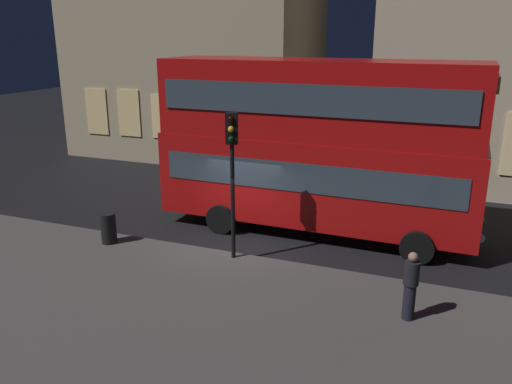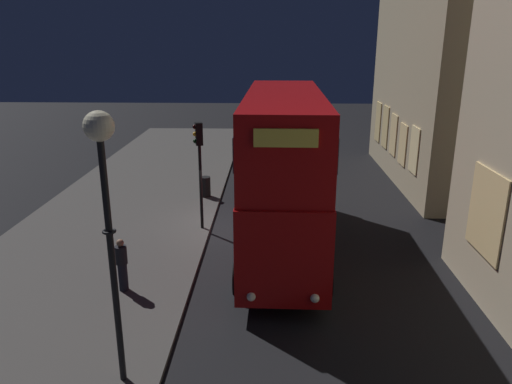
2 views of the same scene
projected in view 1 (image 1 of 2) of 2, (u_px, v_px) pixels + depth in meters
name	position (u px, v px, depth m)	size (l,w,h in m)	color
ground_plane	(233.00, 247.00, 16.04)	(80.00, 80.00, 0.00)	black
sidewalk_slab	(154.00, 317.00, 11.95)	(44.00, 7.90, 0.12)	#423F3D
double_decker_bus	(316.00, 141.00, 16.40)	(10.30, 3.01, 5.58)	#9E0C0C
traffic_light_near_kerb	(232.00, 156.00, 14.11)	(0.38, 0.39, 4.20)	black
pedestrian	(410.00, 285.00, 11.54)	(0.34, 0.34, 1.63)	black
litter_bin	(108.00, 228.00, 15.93)	(0.47, 0.47, 0.95)	black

